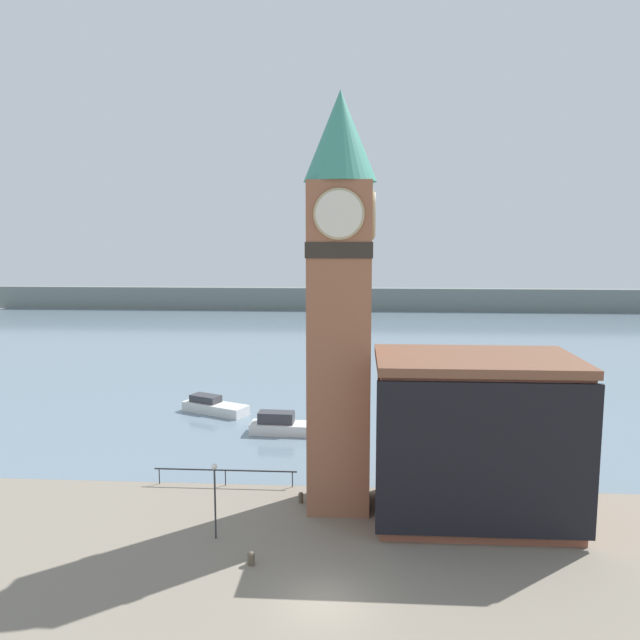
# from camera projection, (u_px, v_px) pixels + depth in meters

# --- Properties ---
(ground_plane) EXTENTS (160.00, 160.00, 0.00)m
(ground_plane) POSITION_uv_depth(u_px,v_px,m) (324.00, 602.00, 28.20)
(ground_plane) COLOR gray
(water) EXTENTS (160.00, 120.00, 0.00)m
(water) POSITION_uv_depth(u_px,v_px,m) (350.00, 339.00, 100.56)
(water) COLOR slate
(water) RESTS_ON ground_plane
(far_shoreline) EXTENTS (180.00, 3.00, 5.00)m
(far_shoreline) POSITION_uv_depth(u_px,v_px,m) (352.00, 299.00, 139.80)
(far_shoreline) COLOR slate
(far_shoreline) RESTS_ON water
(pier_railing) EXTENTS (9.55, 0.08, 1.09)m
(pier_railing) POSITION_uv_depth(u_px,v_px,m) (225.00, 472.00, 41.29)
(pier_railing) COLOR #232328
(pier_railing) RESTS_ON ground_plane
(clock_tower) EXTENTS (4.24, 4.24, 24.67)m
(clock_tower) POSITION_uv_depth(u_px,v_px,m) (340.00, 293.00, 36.71)
(clock_tower) COLOR #935B42
(clock_tower) RESTS_ON ground_plane
(pier_building) EXTENTS (11.55, 7.54, 9.63)m
(pier_building) POSITION_uv_depth(u_px,v_px,m) (474.00, 438.00, 36.15)
(pier_building) COLOR brown
(pier_building) RESTS_ON ground_plane
(boat_near) EXTENTS (6.83, 2.36, 1.83)m
(boat_near) POSITION_uv_depth(u_px,v_px,m) (287.00, 426.00, 52.27)
(boat_near) COLOR silver
(boat_near) RESTS_ON water
(boat_far) EXTENTS (6.67, 4.63, 1.56)m
(boat_far) POSITION_uv_depth(u_px,v_px,m) (214.00, 406.00, 58.52)
(boat_far) COLOR silver
(boat_far) RESTS_ON water
(mooring_bollard_near) EXTENTS (0.32, 0.32, 0.68)m
(mooring_bollard_near) POSITION_uv_depth(u_px,v_px,m) (301.00, 497.00, 38.70)
(mooring_bollard_near) COLOR brown
(mooring_bollard_near) RESTS_ON ground_plane
(mooring_bollard_far) EXTENTS (0.38, 0.38, 0.70)m
(mooring_bollard_far) POSITION_uv_depth(u_px,v_px,m) (251.00, 558.00, 31.37)
(mooring_bollard_far) COLOR brown
(mooring_bollard_far) RESTS_ON ground_plane
(lamp_post) EXTENTS (0.32, 0.32, 4.26)m
(lamp_post) POSITION_uv_depth(u_px,v_px,m) (215.00, 487.00, 33.78)
(lamp_post) COLOR #2D2D33
(lamp_post) RESTS_ON ground_plane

